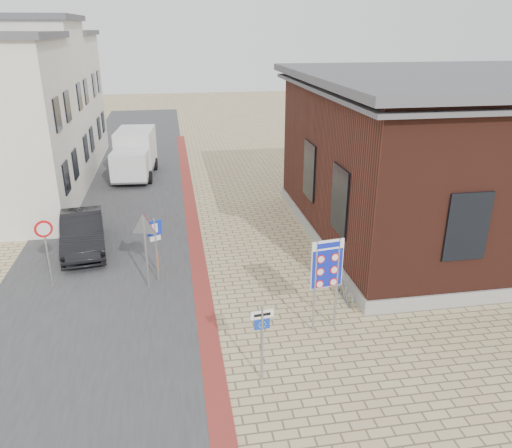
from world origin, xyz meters
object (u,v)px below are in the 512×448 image
object	(u,v)px
sedan	(83,232)
essen_sign	(262,332)
parking_sign	(155,240)
box_truck	(135,154)
border_sign	(327,266)
bollard	(158,262)

from	to	relation	value
sedan	essen_sign	world-z (taller)	essen_sign
sedan	parking_sign	world-z (taller)	parking_sign
box_truck	parking_sign	world-z (taller)	box_truck
border_sign	box_truck	bearing A→B (deg)	101.48
sedan	box_truck	xyz separation A→B (m)	(1.52, 10.69, 0.65)
bollard	sedan	bearing A→B (deg)	138.18
sedan	bollard	distance (m)	4.02
box_truck	border_sign	bearing A→B (deg)	-65.21
box_truck	parking_sign	size ratio (longest dim) A/B	2.23
box_truck	bollard	size ratio (longest dim) A/B	5.95
border_sign	essen_sign	world-z (taller)	border_sign
border_sign	parking_sign	distance (m)	6.26
sedan	box_truck	world-z (taller)	box_truck
box_truck	essen_sign	size ratio (longest dim) A/B	2.47
parking_sign	bollard	size ratio (longest dim) A/B	2.67
box_truck	parking_sign	distance (m)	14.12
box_truck	bollard	xyz separation A→B (m)	(1.47, -13.36, -0.95)
box_truck	bollard	bearing A→B (deg)	-78.71
essen_sign	parking_sign	size ratio (longest dim) A/B	0.90
essen_sign	parking_sign	bearing A→B (deg)	108.12
border_sign	parking_sign	bearing A→B (deg)	133.92
box_truck	bollard	distance (m)	13.48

